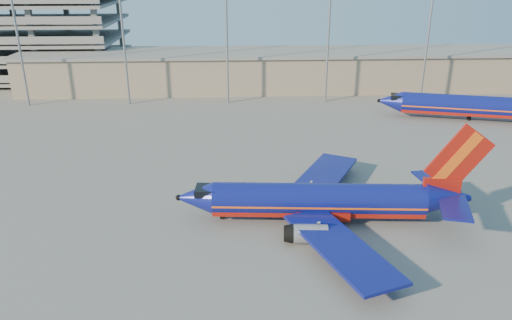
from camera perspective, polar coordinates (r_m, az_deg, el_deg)
The scene contains 5 objects.
ground at distance 59.78m, azimuth 1.47°, elevation -4.77°, with size 220.00×220.00×0.00m, color slate.
terminal_building at distance 114.50m, azimuth 4.43°, elevation 10.28°, with size 122.00×16.00×8.50m.
light_mast_row at distance 100.27m, azimuth 2.56°, elevation 16.38°, with size 101.60×1.60×28.65m.
aircraft_main at distance 55.04m, azimuth 7.92°, elevation -4.61°, with size 33.50×32.14×11.34m.
aircraft_second at distance 98.31m, azimuth 23.88°, elevation 5.69°, with size 34.65×16.78×11.99m.
Camera 1 is at (-4.14, -53.46, 26.43)m, focal length 35.00 mm.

